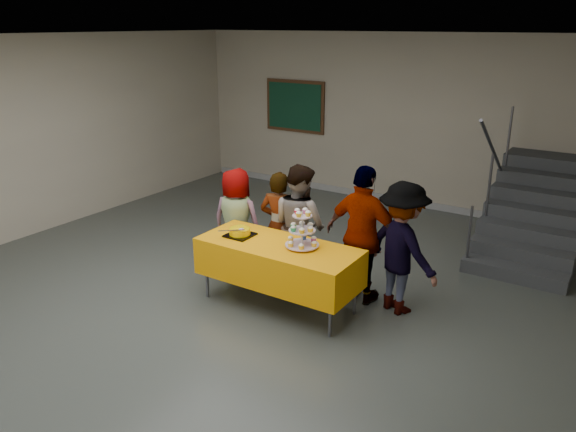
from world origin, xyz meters
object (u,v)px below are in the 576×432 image
at_px(bake_table, 279,262).
at_px(schoolchild_a, 237,221).
at_px(staircase, 538,215).
at_px(bear_cake, 240,231).
at_px(schoolchild_b, 279,226).
at_px(schoolchild_e, 402,248).
at_px(noticeboard, 295,106).
at_px(schoolchild_d, 363,236).
at_px(cupcake_stand, 302,232).
at_px(schoolchild_c, 300,225).

bearing_deg(bake_table, schoolchild_a, 152.05).
bearing_deg(staircase, bear_cake, -126.42).
xyz_separation_m(schoolchild_b, schoolchild_e, (1.64, 0.02, 0.06)).
xyz_separation_m(schoolchild_b, noticeboard, (-2.16, 3.80, 0.89)).
height_order(schoolchild_a, noticeboard, noticeboard).
relative_size(bear_cake, schoolchild_b, 0.25).
distance_m(schoolchild_a, schoolchild_b, 0.61).
xyz_separation_m(staircase, noticeboard, (-4.74, 0.84, 1.11)).
xyz_separation_m(schoolchild_b, schoolchild_d, (1.17, -0.01, 0.12)).
bearing_deg(schoolchild_e, cupcake_stand, 55.76).
xyz_separation_m(schoolchild_b, staircase, (2.58, 2.96, -0.22)).
bearing_deg(noticeboard, bake_table, -59.81).
relative_size(bake_table, schoolchild_e, 1.23).
bearing_deg(bear_cake, staircase, 53.58).
height_order(schoolchild_c, noticeboard, noticeboard).
bearing_deg(staircase, schoolchild_d, -115.30).
xyz_separation_m(bake_table, schoolchild_a, (-1.02, 0.54, 0.14)).
bearing_deg(bear_cake, schoolchild_a, 130.92).
distance_m(schoolchild_a, schoolchild_d, 1.77).
height_order(schoolchild_e, staircase, staircase).
height_order(bake_table, schoolchild_e, schoolchild_e).
bearing_deg(bear_cake, bake_table, 2.73).
bearing_deg(schoolchild_b, schoolchild_c, 174.79).
height_order(schoolchild_b, schoolchild_c, schoolchild_c).
bearing_deg(schoolchild_e, bake_table, 52.32).
bearing_deg(schoolchild_b, noticeboard, -71.73).
xyz_separation_m(schoolchild_e, staircase, (0.94, 2.94, -0.27)).
bearing_deg(schoolchild_b, schoolchild_a, -1.05).
distance_m(bear_cake, schoolchild_d, 1.44).
bearing_deg(noticeboard, bear_cake, -65.28).
xyz_separation_m(bake_table, cupcake_stand, (0.27, 0.07, 0.39)).
distance_m(bake_table, cupcake_stand, 0.48).
bearing_deg(cupcake_stand, noticeboard, 123.15).
xyz_separation_m(bear_cake, schoolchild_c, (0.39, 0.71, -0.06)).
bearing_deg(bear_cake, schoolchild_e, 21.63).
xyz_separation_m(schoolchild_d, noticeboard, (-3.34, 3.81, 0.78)).
xyz_separation_m(schoolchild_a, schoolchild_c, (0.88, 0.14, 0.07)).
bearing_deg(schoolchild_c, schoolchild_e, -163.31).
relative_size(bake_table, staircase, 0.78).
bearing_deg(bake_table, schoolchild_c, 101.62).
bearing_deg(cupcake_stand, schoolchild_e, 32.17).
bearing_deg(schoolchild_a, schoolchild_b, 179.88).
bearing_deg(cupcake_stand, bear_cake, -173.08).
bearing_deg(noticeboard, schoolchild_c, -56.98).
distance_m(bear_cake, noticeboard, 4.98).
relative_size(schoolchild_a, noticeboard, 1.07).
relative_size(schoolchild_b, schoolchild_e, 0.93).
distance_m(bake_table, noticeboard, 5.25).
xyz_separation_m(schoolchild_c, staircase, (2.29, 2.93, -0.28)).
relative_size(schoolchild_b, staircase, 0.59).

